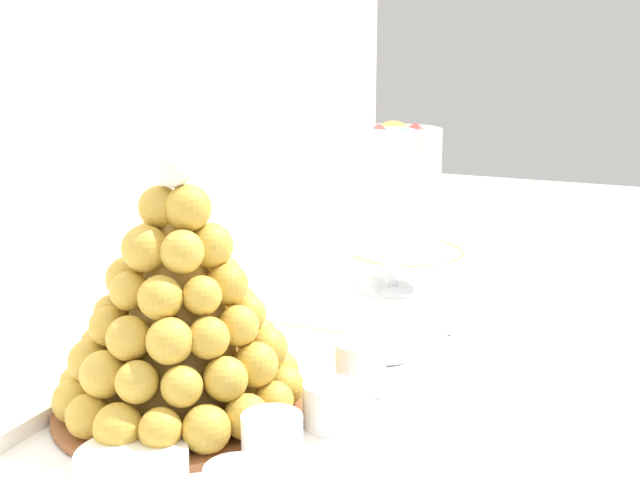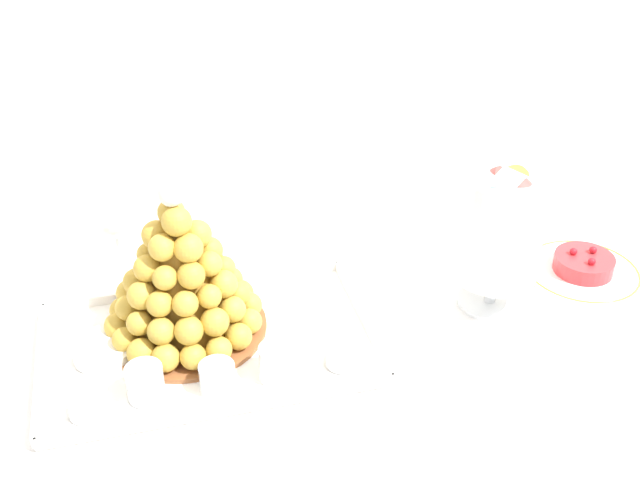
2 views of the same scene
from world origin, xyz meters
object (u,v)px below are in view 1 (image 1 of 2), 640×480
dessert_cup_mid_right (360,368)px  serving_tray (237,410)px  macaron_goblet (393,192)px  dessert_cup_right (387,338)px  croquembouche (178,316)px  fruit_tart_plate (406,248)px  dessert_cup_centre (329,406)px  creme_brulee_ramekin (130,463)px  dessert_cup_mid_left (272,446)px

dessert_cup_mid_right → serving_tray: bearing=132.3°
macaron_goblet → dessert_cup_right: bearing=-162.1°
serving_tray → macaron_goblet: bearing=-0.2°
croquembouche → fruit_tart_plate: 0.74m
serving_tray → dessert_cup_right: (0.20, -0.10, 0.03)m
dessert_cup_centre → dessert_cup_mid_right: dessert_cup_mid_right is taller
creme_brulee_ramekin → dessert_cup_centre: bearing=-37.6°
serving_tray → dessert_cup_centre: size_ratio=9.79×
dessert_cup_mid_right → macaron_goblet: bearing=14.2°
croquembouche → macaron_goblet: size_ratio=1.04×
macaron_goblet → creme_brulee_ramekin: bearing=178.2°
serving_tray → dessert_cup_mid_right: bearing=-47.7°
dessert_cup_mid_right → dessert_cup_right: size_ratio=1.00×
dessert_cup_mid_left → dessert_cup_mid_right: bearing=-2.2°
dessert_cup_centre → dessert_cup_mid_right: (0.09, 0.00, 0.01)m
dessert_cup_right → macaron_goblet: bearing=17.9°
croquembouche → dessert_cup_mid_left: croquembouche is taller
macaron_goblet → fruit_tart_plate: macaron_goblet is taller
dessert_cup_right → macaron_goblet: 0.33m
serving_tray → fruit_tart_plate: 0.71m
dessert_cup_right → fruit_tart_plate: dessert_cup_right is taller
creme_brulee_ramekin → serving_tray: bearing=-6.6°
dessert_cup_mid_left → dessert_cup_right: 0.31m
serving_tray → creme_brulee_ramekin: 0.16m
serving_tray → dessert_cup_right: size_ratio=9.21×
creme_brulee_ramekin → dessert_cup_right: bearing=-17.7°
fruit_tart_plate → serving_tray: bearing=-176.6°
dessert_cup_right → fruit_tart_plate: bearing=15.4°
dessert_cup_mid_right → creme_brulee_ramekin: bearing=154.5°
macaron_goblet → dessert_cup_mid_right: bearing=-165.8°
dessert_cup_right → creme_brulee_ramekin: size_ratio=0.57×
dessert_cup_centre → creme_brulee_ramekin: (-0.16, 0.13, -0.01)m
dessert_cup_mid_right → creme_brulee_ramekin: size_ratio=0.57×
creme_brulee_ramekin → fruit_tart_plate: (0.87, 0.02, -0.01)m
macaron_goblet → dessert_cup_mid_left: bearing=-171.1°
dessert_cup_mid_left → dessert_cup_right: dessert_cup_mid_left is taller
dessert_cup_centre → dessert_cup_mid_left: bearing=174.0°
dessert_cup_right → fruit_tart_plate: 0.52m
dessert_cup_mid_right → fruit_tart_plate: size_ratio=0.27×
dessert_cup_right → fruit_tart_plate: size_ratio=0.27×
serving_tray → macaron_goblet: macaron_goblet is taller
serving_tray → fruit_tart_plate: (0.70, 0.04, 0.01)m
serving_tray → dessert_cup_centre: bearing=-89.7°
dessert_cup_centre → creme_brulee_ramekin: 0.21m
serving_tray → macaron_goblet: (0.50, -0.00, 0.15)m
dessert_cup_mid_right → macaron_goblet: macaron_goblet is taller
dessert_cup_centre → fruit_tart_plate: 0.72m
dessert_cup_centre → macaron_goblet: macaron_goblet is taller
dessert_cup_mid_left → dessert_cup_centre: dessert_cup_mid_left is taller
croquembouche → dessert_cup_mid_left: bearing=-117.4°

